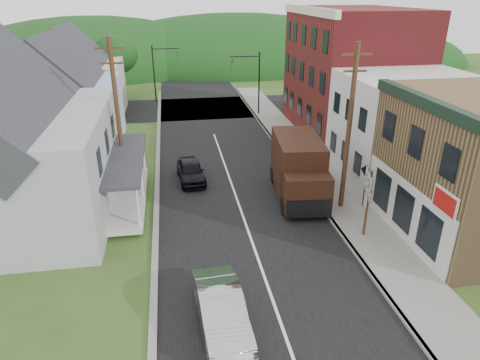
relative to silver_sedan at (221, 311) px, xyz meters
name	(u,v)px	position (x,y,z in m)	size (l,w,h in m)	color
ground	(255,251)	(2.17, 4.64, -0.74)	(120.00, 120.00, 0.00)	#2D4719
road	(227,170)	(2.17, 14.64, -0.74)	(9.00, 90.00, 0.02)	black
cross_road	(205,108)	(2.17, 31.64, -0.74)	(60.00, 9.00, 0.02)	black
sidewalk_right	(319,175)	(8.07, 12.64, -0.67)	(2.80, 55.00, 0.15)	slate
curb_right	(299,176)	(6.72, 12.64, -0.67)	(0.20, 55.00, 0.15)	slate
curb_left	(157,186)	(-2.48, 12.64, -0.68)	(0.30, 55.00, 0.12)	slate
storefront_white	(407,127)	(13.47, 12.14, 2.51)	(8.00, 7.00, 6.50)	silver
storefront_red	(351,73)	(13.47, 21.64, 4.26)	(8.00, 12.00, 10.00)	maroon
house_gray	(6,139)	(-9.83, 10.64, 3.49)	(10.20, 12.24, 8.35)	#949699
house_blue	(69,99)	(-8.83, 21.64, 2.95)	(7.14, 8.16, 7.28)	#9BB3D4
house_cream	(83,77)	(-9.33, 30.64, 2.95)	(7.14, 8.16, 7.28)	#BDAF93
utility_pole_right	(349,129)	(7.77, 8.14, 3.91)	(1.60, 0.26, 9.00)	#472D19
utility_pole_left	(118,116)	(-4.33, 12.64, 3.91)	(1.60, 0.26, 9.00)	#472D19
traffic_signal_right	(252,76)	(6.48, 28.14, 3.01)	(2.87, 0.20, 6.00)	black
traffic_signal_left	(160,67)	(-2.13, 35.14, 3.01)	(2.87, 0.20, 6.00)	black
tree_left_d	(115,55)	(-6.83, 36.64, 4.14)	(4.80, 4.80, 6.94)	#382616
forested_ridge	(189,65)	(2.17, 59.64, -0.74)	(90.00, 30.00, 16.00)	black
silver_sedan	(221,311)	(0.00, 0.00, 0.00)	(1.58, 4.52, 1.49)	#A1A1A5
dark_sedan	(191,171)	(-0.31, 13.31, -0.08)	(1.56, 3.89, 1.32)	black
delivery_van	(299,169)	(5.79, 9.99, 1.01)	(3.10, 6.41, 3.46)	black
route_sign_cluster	(368,194)	(7.69, 5.03, 1.61)	(0.64, 1.88, 3.41)	#472D19
warning_sign	(365,180)	(8.95, 7.93, 1.00)	(0.29, 0.64, 2.49)	black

